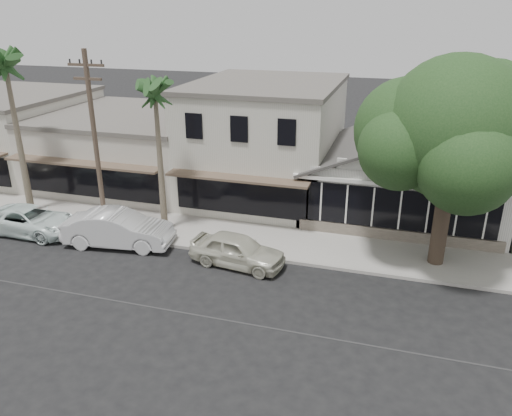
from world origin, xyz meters
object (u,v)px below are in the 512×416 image
(utility_pole, at_px, (95,143))
(car_1, at_px, (118,229))
(shade_tree, at_px, (452,131))
(car_0, at_px, (237,250))
(car_2, at_px, (31,220))

(utility_pole, bearing_deg, car_1, -32.83)
(car_1, relative_size, shade_tree, 0.57)
(shade_tree, bearing_deg, car_0, -161.69)
(car_2, bearing_deg, utility_pole, -77.46)
(utility_pole, relative_size, car_0, 2.11)
(car_1, bearing_deg, car_2, 82.61)
(car_1, bearing_deg, car_0, -99.99)
(car_0, xyz_separation_m, car_1, (-6.06, 0.26, 0.13))
(utility_pole, distance_m, shade_tree, 15.79)
(utility_pole, height_order, car_0, utility_pole)
(utility_pole, height_order, car_2, utility_pole)
(car_1, distance_m, shade_tree, 15.52)
(utility_pole, xyz_separation_m, shade_tree, (15.65, 1.72, 1.21))
(shade_tree, bearing_deg, car_1, -170.14)
(car_0, distance_m, car_1, 6.07)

